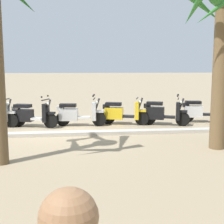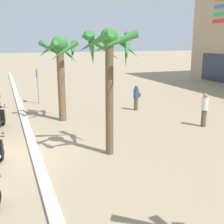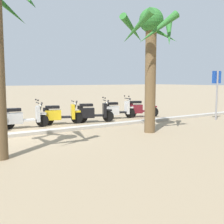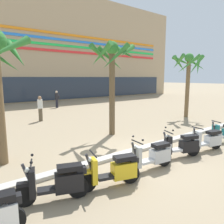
{
  "view_description": "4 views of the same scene",
  "coord_description": "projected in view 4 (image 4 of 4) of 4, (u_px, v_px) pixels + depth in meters",
  "views": [
    {
      "loc": [
        -0.76,
        10.14,
        2.18
      ],
      "look_at": [
        -1.75,
        1.17,
        0.83
      ],
      "focal_mm": 48.63,
      "sensor_mm": 36.0,
      "label": 1
    },
    {
      "loc": [
        10.77,
        -0.37,
        4.28
      ],
      "look_at": [
        -1.61,
        4.37,
        0.97
      ],
      "focal_mm": 45.94,
      "sensor_mm": 36.0,
      "label": 2
    },
    {
      "loc": [
        2.4,
        10.34,
        1.93
      ],
      "look_at": [
        -2.31,
        3.2,
        0.96
      ],
      "focal_mm": 44.46,
      "sensor_mm": 36.0,
      "label": 3
    },
    {
      "loc": [
        -5.83,
        -5.42,
        2.96
      ],
      "look_at": [
        0.87,
        3.13,
        1.22
      ],
      "focal_mm": 34.6,
      "sensor_mm": 36.0,
      "label": 4
    }
  ],
  "objects": [
    {
      "name": "mall_facade_backdrop",
      "position": [
        29.0,
        51.0,
        31.05
      ],
      "size": [
        43.59,
        14.22,
        13.57
      ],
      "color": "tan",
      "rests_on": "ground"
    },
    {
      "name": "ground_plane",
      "position": [
        145.0,
        156.0,
        8.23
      ],
      "size": [
        200.0,
        200.0,
        0.0
      ],
      "primitive_type": "plane",
      "color": "#9E896B"
    },
    {
      "name": "palm_tree_far_corner",
      "position": [
        113.0,
        64.0,
        10.8
      ],
      "size": [
        2.2,
        2.28,
        4.73
      ],
      "color": "brown",
      "rests_on": "ground"
    },
    {
      "name": "scooter_silver_mid_centre",
      "position": [
        153.0,
        156.0,
        6.97
      ],
      "size": [
        1.87,
        0.61,
        1.17
      ],
      "color": "black",
      "rests_on": "ground"
    },
    {
      "name": "curb_strip",
      "position": [
        135.0,
        151.0,
        8.64
      ],
      "size": [
        60.0,
        0.36,
        0.12
      ],
      "primitive_type": "cube",
      "color": "#BCB7AD",
      "rests_on": "ground"
    },
    {
      "name": "scooter_black_gap_after_mid",
      "position": [
        58.0,
        183.0,
        5.17
      ],
      "size": [
        1.69,
        0.82,
        1.17
      ],
      "color": "black",
      "rests_on": "ground"
    },
    {
      "name": "scooter_yellow_last_in_row",
      "position": [
        115.0,
        171.0,
        5.87
      ],
      "size": [
        1.76,
        0.76,
        1.04
      ],
      "color": "black",
      "rests_on": "ground"
    },
    {
      "name": "pedestrian_strolling_near_curb",
      "position": [
        57.0,
        99.0,
        21.22
      ],
      "size": [
        0.45,
        0.38,
        1.67
      ],
      "color": "black",
      "rests_on": "ground"
    },
    {
      "name": "scooter_silver_lead_nearest",
      "position": [
        208.0,
        140.0,
        8.75
      ],
      "size": [
        1.81,
        0.7,
        1.04
      ],
      "color": "black",
      "rests_on": "ground"
    },
    {
      "name": "pedestrian_window_shopping",
      "position": [
        40.0,
        108.0,
        14.68
      ],
      "size": [
        0.34,
        0.34,
        1.72
      ],
      "color": "brown",
      "rests_on": "ground"
    },
    {
      "name": "palm_tree_by_mall_entrance",
      "position": [
        188.0,
        68.0,
        15.84
      ],
      "size": [
        2.53,
        2.43,
        4.7
      ],
      "color": "brown",
      "rests_on": "ground"
    },
    {
      "name": "scooter_black_mid_rear",
      "position": [
        182.0,
        146.0,
        8.01
      ],
      "size": [
        1.73,
        0.85,
        1.17
      ],
      "color": "black",
      "rests_on": "ground"
    }
  ]
}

